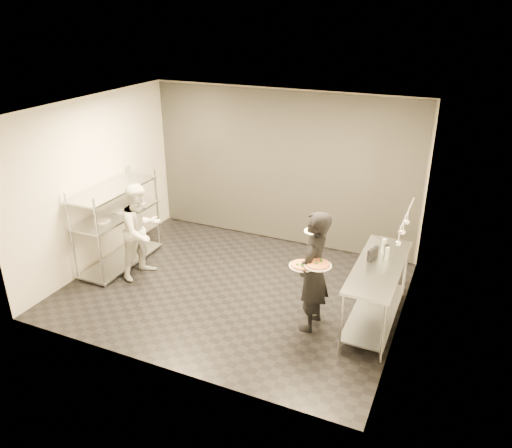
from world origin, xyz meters
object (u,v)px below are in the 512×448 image
at_px(waiter, 313,272).
at_px(prep_counter, 377,284).
at_px(pizza_plate_far, 318,264).
at_px(pos_monitor, 373,254).
at_px(salad_plate, 314,230).
at_px(pass_rack, 117,222).
at_px(bottle_green, 384,246).
at_px(chef, 141,231).
at_px(bottle_clear, 387,253).
at_px(pizza_plate_near, 302,265).
at_px(bottle_dark, 386,251).

bearing_deg(waiter, prep_counter, 119.22).
height_order(pizza_plate_far, pos_monitor, pizza_plate_far).
relative_size(salad_plate, pos_monitor, 1.14).
height_order(waiter, pos_monitor, waiter).
bearing_deg(salad_plate, pass_rack, 177.12).
relative_size(salad_plate, bottle_green, 1.20).
bearing_deg(chef, pass_rack, 88.63).
xyz_separation_m(pass_rack, waiter, (3.55, -0.42, 0.08)).
bearing_deg(salad_plate, bottle_clear, 21.09).
xyz_separation_m(waiter, pizza_plate_far, (0.12, -0.22, 0.25)).
bearing_deg(pizza_plate_near, pizza_plate_far, -1.19).
distance_m(prep_counter, bottle_green, 0.54).
bearing_deg(pos_monitor, waiter, -122.12).
bearing_deg(bottle_clear, prep_counter, -106.59).
distance_m(waiter, chef, 2.96).
height_order(pos_monitor, bottle_green, bottle_green).
height_order(prep_counter, pizza_plate_near, pizza_plate_near).
bearing_deg(salad_plate, chef, 179.62).
height_order(pizza_plate_far, bottle_dark, pizza_plate_far).
height_order(pass_rack, prep_counter, pass_rack).
distance_m(chef, bottle_clear, 3.81).
distance_m(bottle_clear, bottle_dark, 0.05).
xyz_separation_m(prep_counter, pos_monitor, (-0.12, 0.11, 0.38)).
bearing_deg(chef, bottle_dark, -71.13).
bearing_deg(prep_counter, pizza_plate_far, -135.47).
bearing_deg(bottle_green, pizza_plate_far, -122.49).
xyz_separation_m(chef, pizza_plate_near, (2.86, -0.49, 0.26)).
bearing_deg(pizza_plate_far, chef, 170.90).
height_order(pass_rack, bottle_clear, pass_rack).
bearing_deg(waiter, salad_plate, -158.29).
distance_m(salad_plate, pos_monitor, 0.88).
bearing_deg(pass_rack, pos_monitor, 1.55).
xyz_separation_m(bottle_clear, bottle_dark, (-0.02, 0.04, 0.01)).
relative_size(waiter, chef, 1.09).
xyz_separation_m(pizza_plate_near, bottle_clear, (0.92, 0.83, -0.03)).
bearing_deg(salad_plate, pizza_plate_near, -88.61).
xyz_separation_m(chef, salad_plate, (2.85, -0.02, 0.55)).
relative_size(pizza_plate_far, pos_monitor, 1.57).
xyz_separation_m(pass_rack, salad_plate, (3.45, -0.17, 0.57)).
relative_size(prep_counter, pizza_plate_near, 5.35).
relative_size(salad_plate, bottle_dark, 1.29).
height_order(salad_plate, bottle_dark, salad_plate).
xyz_separation_m(pass_rack, bottle_clear, (4.38, 0.19, 0.24)).
xyz_separation_m(waiter, bottle_clear, (0.83, 0.61, 0.16)).
bearing_deg(pizza_plate_near, pass_rack, 169.50).
height_order(pizza_plate_near, bottle_dark, bottle_dark).
bearing_deg(pos_monitor, pizza_plate_near, -115.94).
bearing_deg(bottle_green, waiter, -134.17).
height_order(pizza_plate_far, bottle_green, pizza_plate_far).
bearing_deg(pass_rack, chef, -14.43).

